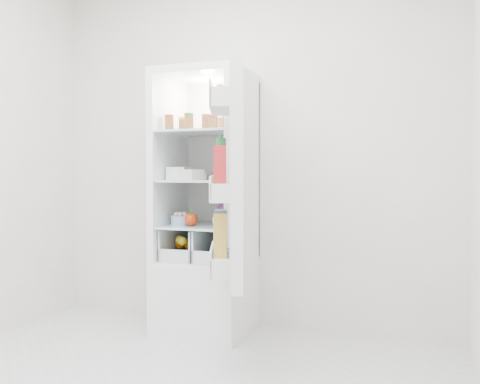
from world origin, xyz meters
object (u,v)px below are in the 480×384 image
at_px(refrigerator, 208,236).
at_px(red_cabbage, 228,212).
at_px(mushroom_bowl, 181,220).
at_px(fridge_door, 231,175).

bearing_deg(refrigerator, red_cabbage, -4.78).
xyz_separation_m(refrigerator, mushroom_bowl, (-0.15, -0.13, 0.11)).
xyz_separation_m(mushroom_bowl, fridge_door, (0.56, -0.49, 0.31)).
relative_size(refrigerator, red_cabbage, 10.34).
bearing_deg(red_cabbage, mushroom_bowl, -158.98).
bearing_deg(red_cabbage, refrigerator, 175.22).
bearing_deg(red_cabbage, fridge_door, -67.32).
bearing_deg(mushroom_bowl, fridge_door, -41.08).
distance_m(refrigerator, fridge_door, 0.86).
bearing_deg(mushroom_bowl, red_cabbage, 21.02).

